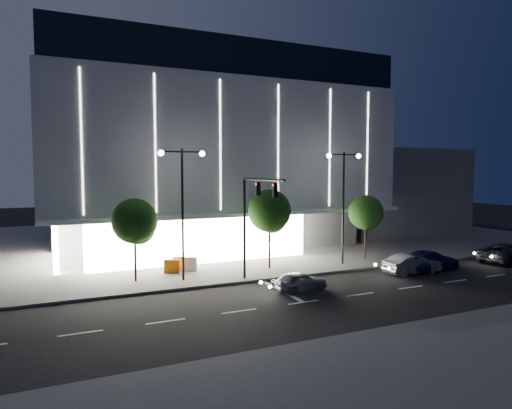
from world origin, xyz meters
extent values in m
plane|color=black|center=(0.00, 0.00, 0.00)|extent=(160.00, 160.00, 0.00)
cube|color=#474747|center=(5.00, 24.00, 0.07)|extent=(70.00, 40.00, 0.15)
cube|color=#474747|center=(5.00, -12.00, 0.07)|extent=(70.00, 10.00, 0.15)
cube|color=#4C4C51|center=(3.00, 24.00, 2.00)|extent=(28.00, 21.00, 4.00)
cube|color=#9E9EA4|center=(3.00, 22.00, 9.50)|extent=(30.00, 25.00, 11.00)
cube|color=black|center=(3.00, 22.00, 16.50)|extent=(29.40, 24.50, 3.00)
cube|color=white|center=(0.00, 10.70, 2.00)|extent=(18.00, 0.40, 3.60)
cube|color=white|center=(-10.80, 16.00, 2.00)|extent=(0.40, 10.00, 3.60)
cube|color=#9E9EA4|center=(3.00, 9.70, 4.10)|extent=(30.00, 2.00, 0.30)
cube|color=white|center=(3.00, 9.48, 9.50)|extent=(24.00, 0.06, 10.00)
cube|color=#4C4C51|center=(26.00, 24.00, 5.00)|extent=(16.00, 20.00, 10.00)
cylinder|color=black|center=(1.00, 4.80, 3.50)|extent=(0.18, 0.18, 7.00)
cylinder|color=black|center=(1.00, 1.90, 7.00)|extent=(0.14, 5.80, 0.14)
cube|color=black|center=(1.00, 2.60, 6.40)|extent=(0.28, 0.18, 0.85)
cube|color=black|center=(1.00, 0.20, 6.40)|extent=(0.28, 0.18, 0.85)
sphere|color=#FF0C0C|center=(0.88, 2.60, 6.70)|extent=(0.14, 0.14, 0.14)
cylinder|color=black|center=(-3.00, 6.00, 4.50)|extent=(0.16, 0.16, 9.00)
cylinder|color=black|center=(-3.70, 6.00, 8.80)|extent=(1.40, 0.10, 0.10)
cylinder|color=black|center=(-2.30, 6.00, 8.80)|extent=(1.40, 0.10, 0.10)
sphere|color=white|center=(-4.40, 6.00, 8.70)|extent=(0.36, 0.36, 0.36)
sphere|color=white|center=(-1.60, 6.00, 8.70)|extent=(0.36, 0.36, 0.36)
cylinder|color=black|center=(10.00, 6.00, 4.50)|extent=(0.16, 0.16, 9.00)
cylinder|color=black|center=(9.30, 6.00, 8.80)|extent=(1.40, 0.10, 0.10)
cylinder|color=black|center=(10.70, 6.00, 8.80)|extent=(1.40, 0.10, 0.10)
sphere|color=white|center=(8.60, 6.00, 8.70)|extent=(0.36, 0.36, 0.36)
sphere|color=white|center=(11.40, 6.00, 8.70)|extent=(0.36, 0.36, 0.36)
cylinder|color=black|center=(-6.00, 7.00, 1.89)|extent=(0.16, 0.16, 3.78)
sphere|color=black|center=(-6.00, 7.00, 4.21)|extent=(3.02, 3.02, 3.02)
sphere|color=black|center=(-5.70, 7.20, 3.67)|extent=(2.16, 2.16, 2.16)
sphere|color=black|center=(-6.25, 6.85, 3.89)|extent=(1.94, 1.94, 1.94)
cylinder|color=black|center=(4.00, 7.00, 2.03)|extent=(0.16, 0.16, 4.06)
sphere|color=black|center=(4.00, 7.00, 4.52)|extent=(3.25, 3.25, 3.25)
sphere|color=black|center=(4.30, 7.20, 3.94)|extent=(2.32, 2.32, 2.32)
sphere|color=black|center=(3.75, 6.85, 4.18)|extent=(2.09, 2.09, 2.09)
cylinder|color=black|center=(13.00, 7.00, 1.82)|extent=(0.16, 0.16, 3.64)
sphere|color=black|center=(13.00, 7.00, 4.06)|extent=(2.91, 2.91, 2.91)
sphere|color=black|center=(13.30, 7.20, 3.54)|extent=(2.08, 2.08, 2.08)
sphere|color=black|center=(12.75, 6.85, 3.74)|extent=(1.87, 1.87, 1.87)
imported|color=gray|center=(3.00, 0.73, 0.62)|extent=(3.76, 1.78, 1.24)
imported|color=#919598|center=(12.93, 1.48, 0.72)|extent=(4.41, 1.56, 1.45)
imported|color=#161955|center=(14.92, 1.79, 0.76)|extent=(5.40, 2.61, 1.51)
imported|color=#2F3035|center=(23.17, 1.37, 0.78)|extent=(5.90, 3.22, 1.57)
cube|color=#DA5F0C|center=(-3.23, 8.30, 0.65)|extent=(1.11, 0.64, 1.00)
cube|color=silver|center=(-1.81, 8.59, 0.65)|extent=(1.12, 0.63, 1.00)
cube|color=#C3640A|center=(-2.43, 8.97, 0.65)|extent=(1.13, 0.55, 1.00)
cube|color=silver|center=(-2.04, 8.88, 0.65)|extent=(1.13, 0.52, 1.00)
camera|label=1|loc=(-11.18, -23.71, 7.57)|focal=32.00mm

